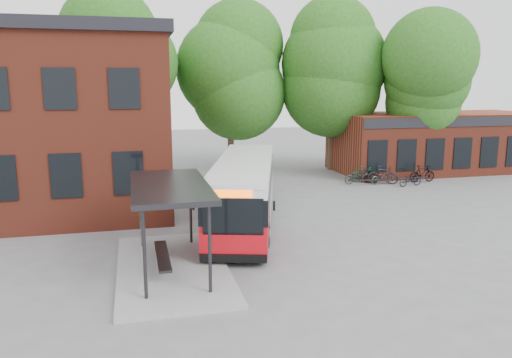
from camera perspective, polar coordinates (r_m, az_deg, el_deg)
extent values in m
plane|color=slate|center=(18.59, 4.31, -7.99)|extent=(100.00, 100.00, 0.00)
imported|color=#25262D|center=(30.88, 11.57, 0.32)|extent=(1.83, 0.76, 0.94)
imported|color=#104227|center=(31.35, 12.24, 0.53)|extent=(1.78, 1.07, 1.03)
imported|color=#47433B|center=(31.17, 14.18, 0.20)|extent=(1.65, 0.87, 0.82)
imported|color=black|center=(31.11, 14.32, 0.44)|extent=(1.92, 1.18, 1.11)
imported|color=#521504|center=(31.70, 13.60, 0.45)|extent=(1.78, 1.14, 0.89)
imported|color=black|center=(30.91, 17.22, -0.02)|extent=(1.71, 0.89, 0.86)
imported|color=black|center=(32.42, 18.46, 0.58)|extent=(1.78, 0.59, 1.06)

